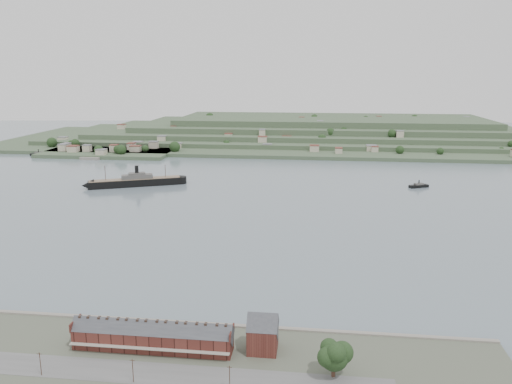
# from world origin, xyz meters

# --- Properties ---
(ground) EXTENTS (1400.00, 1400.00, 0.00)m
(ground) POSITION_xyz_m (0.00, 0.00, 0.00)
(ground) COLOR slate
(ground) RESTS_ON ground
(terrace_row) EXTENTS (55.60, 9.80, 11.07)m
(terrace_row) POSITION_xyz_m (-10.00, -168.02, 6.84)
(terrace_row) COLOR #4B201B
(terrace_row) RESTS_ON ground
(gabled_building) EXTENTS (10.40, 10.18, 14.09)m
(gabled_building) POSITION_xyz_m (27.50, -164.00, 8.19)
(gabled_building) COLOR #4B201B
(gabled_building) RESTS_ON ground
(far_peninsula) EXTENTS (760.00, 309.00, 30.00)m
(far_peninsula) POSITION_xyz_m (27.91, 393.10, 11.88)
(far_peninsula) COLOR #344A31
(far_peninsula) RESTS_ON ground
(steamship) EXTENTS (82.80, 42.34, 21.00)m
(steamship) POSITION_xyz_m (-110.22, 82.18, 3.88)
(steamship) COLOR black
(steamship) RESTS_ON ground
(ferry_west) EXTENTS (19.44, 11.37, 7.05)m
(ferry_west) POSITION_xyz_m (-277.59, 225.00, 1.70)
(ferry_west) COLOR black
(ferry_west) RESTS_ON ground
(ferry_east) EXTENTS (17.46, 11.29, 6.38)m
(ferry_east) POSITION_xyz_m (130.89, 106.30, 1.54)
(ferry_east) COLOR black
(ferry_east) RESTS_ON ground
(fig_tree) EXTENTS (11.27, 9.76, 12.58)m
(fig_tree) POSITION_xyz_m (51.35, -177.06, 9.68)
(fig_tree) COLOR #3F291D
(fig_tree) RESTS_ON ground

